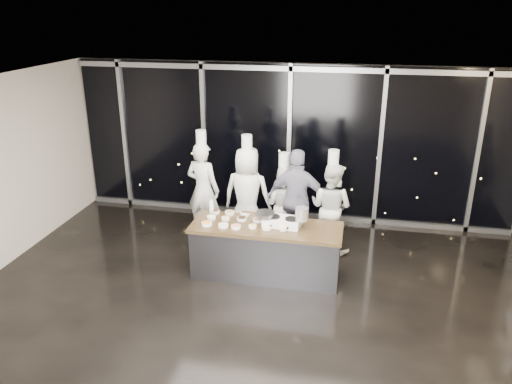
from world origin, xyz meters
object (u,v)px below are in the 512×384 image
(demo_counter, at_px, (266,250))
(frying_pan, at_px, (264,214))
(chef_center, at_px, (283,204))
(stove, at_px, (282,221))
(guest, at_px, (297,200))
(chef_far_left, at_px, (203,189))
(chef_right, at_px, (331,207))
(stock_pot, at_px, (302,214))
(chef_left, at_px, (247,194))

(demo_counter, height_order, frying_pan, frying_pan)
(frying_pan, bearing_deg, chef_center, 90.37)
(stove, height_order, guest, guest)
(frying_pan, xyz_separation_m, chef_far_left, (-1.43, 1.21, -0.12))
(demo_counter, xyz_separation_m, chef_far_left, (-1.48, 1.31, 0.50))
(chef_center, relative_size, chef_right, 0.93)
(stock_pot, distance_m, chef_far_left, 2.41)
(chef_far_left, height_order, guest, chef_far_left)
(stove, xyz_separation_m, chef_left, (-0.85, 1.16, -0.03))
(chef_far_left, bearing_deg, frying_pan, 154.69)
(frying_pan, height_order, chef_far_left, chef_far_left)
(stove, height_order, chef_right, chef_right)
(chef_right, bearing_deg, frying_pan, 70.72)
(chef_left, height_order, chef_center, chef_left)
(guest, relative_size, chef_right, 1.00)
(stock_pot, bearing_deg, chef_far_left, 148.22)
(stove, bearing_deg, chef_far_left, 151.26)
(demo_counter, height_order, chef_left, chef_left)
(guest, bearing_deg, demo_counter, 74.21)
(chef_left, bearing_deg, guest, 173.86)
(stove, xyz_separation_m, chef_right, (0.72, 1.07, -0.12))
(chef_far_left, bearing_deg, chef_left, -169.43)
(chef_far_left, height_order, chef_left, chef_far_left)
(frying_pan, distance_m, stock_pot, 0.62)
(guest, bearing_deg, chef_right, -171.97)
(frying_pan, distance_m, chef_right, 1.48)
(chef_left, height_order, guest, chef_left)
(stove, relative_size, frying_pan, 1.13)
(demo_counter, bearing_deg, guest, 71.65)
(chef_left, bearing_deg, chef_center, -174.13)
(stove, relative_size, stock_pot, 3.06)
(chef_left, xyz_separation_m, chef_right, (1.56, -0.09, -0.08))
(chef_center, bearing_deg, stove, 113.55)
(frying_pan, relative_size, chef_left, 0.27)
(stock_pot, distance_m, chef_center, 1.38)
(chef_right, bearing_deg, demo_counter, 74.70)
(frying_pan, height_order, stock_pot, stock_pot)
(stove, relative_size, chef_left, 0.31)
(stove, xyz_separation_m, frying_pan, (-0.30, 0.02, 0.10))
(stove, bearing_deg, chef_center, 104.73)
(demo_counter, bearing_deg, chef_left, 115.64)
(frying_pan, distance_m, guest, 1.09)
(chef_left, xyz_separation_m, chef_center, (0.68, 0.04, -0.15))
(chef_center, bearing_deg, chef_far_left, 14.39)
(demo_counter, distance_m, frying_pan, 0.62)
(frying_pan, bearing_deg, chef_right, 52.71)
(frying_pan, relative_size, chef_far_left, 0.27)
(chef_left, height_order, chef_right, chef_left)
(stock_pot, bearing_deg, chef_center, 111.46)
(demo_counter, bearing_deg, chef_center, 86.45)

